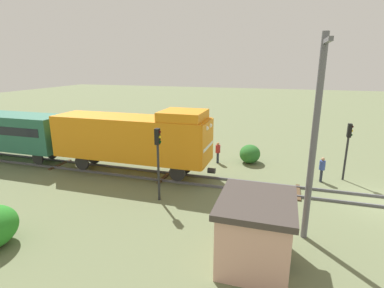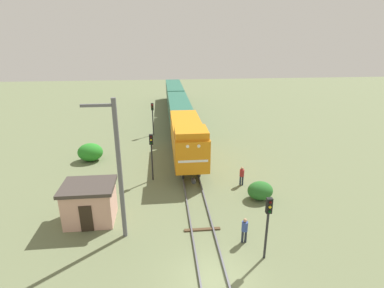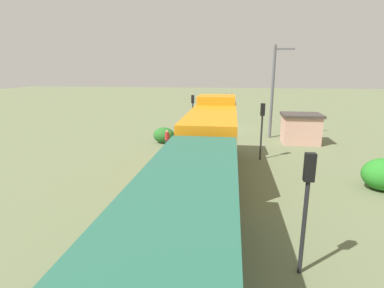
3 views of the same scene
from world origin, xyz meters
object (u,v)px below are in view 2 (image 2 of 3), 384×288
(locomotive, at_px, (187,137))
(traffic_signal_near, at_px, (268,217))
(worker_near_track, at_px, (245,229))
(relay_hut, at_px, (90,202))
(passenger_car_trailing, at_px, (174,92))
(traffic_signal_mid, at_px, (151,149))
(worker_by_signal, at_px, (242,175))
(passenger_car_leading, at_px, (179,109))
(catenary_mast, at_px, (119,169))
(traffic_signal_far, at_px, (153,113))

(locomotive, bearing_deg, traffic_signal_near, -77.22)
(locomotive, bearing_deg, worker_near_track, -79.23)
(worker_near_track, height_order, relay_hut, relay_hut)
(passenger_car_trailing, distance_m, relay_hut, 37.88)
(traffic_signal_mid, distance_m, worker_by_signal, 8.05)
(passenger_car_leading, distance_m, passenger_car_trailing, 14.60)
(catenary_mast, height_order, relay_hut, catenary_mast)
(catenary_mast, bearing_deg, worker_near_track, -10.81)
(traffic_signal_mid, height_order, worker_near_track, traffic_signal_mid)
(catenary_mast, bearing_deg, passenger_car_trailing, 82.64)
(traffic_signal_far, distance_m, relay_hut, 19.50)
(passenger_car_trailing, bearing_deg, passenger_car_leading, -90.00)
(locomotive, xyz_separation_m, passenger_car_trailing, (0.00, 27.94, -0.25))
(worker_near_track, relative_size, worker_by_signal, 1.00)
(locomotive, height_order, traffic_signal_far, locomotive)
(passenger_car_leading, relative_size, traffic_signal_far, 3.35)
(traffic_signal_far, xyz_separation_m, catenary_mast, (-1.46, -21.06, 1.80))
(traffic_signal_near, height_order, traffic_signal_far, traffic_signal_far)
(catenary_mast, xyz_separation_m, relay_hut, (-2.44, 2.01, -3.32))
(traffic_signal_near, height_order, worker_near_track, traffic_signal_near)
(passenger_car_leading, relative_size, passenger_car_trailing, 1.00)
(passenger_car_trailing, bearing_deg, traffic_signal_mid, -96.21)
(traffic_signal_far, xyz_separation_m, worker_by_signal, (7.80, -14.99, -1.91))
(passenger_car_leading, distance_m, catenary_mast, 25.14)
(traffic_signal_near, distance_m, catenary_mast, 8.98)
(passenger_car_leading, height_order, worker_by_signal, passenger_car_leading)
(worker_near_track, bearing_deg, worker_by_signal, 140.14)
(worker_by_signal, distance_m, relay_hut, 12.39)
(locomotive, distance_m, passenger_car_trailing, 27.94)
(locomotive, relative_size, worker_by_signal, 6.82)
(traffic_signal_near, distance_m, traffic_signal_mid, 12.66)
(passenger_car_leading, bearing_deg, worker_by_signal, -77.18)
(traffic_signal_far, relative_size, catenary_mast, 0.47)
(passenger_car_leading, bearing_deg, locomotive, -90.00)
(traffic_signal_far, bearing_deg, passenger_car_trailing, 78.73)
(passenger_car_trailing, bearing_deg, worker_near_track, -86.61)
(traffic_signal_near, relative_size, traffic_signal_far, 0.93)
(worker_near_track, bearing_deg, traffic_signal_mid, -174.39)
(passenger_car_leading, bearing_deg, relay_hut, -108.43)
(traffic_signal_mid, height_order, worker_by_signal, traffic_signal_mid)
(worker_by_signal, bearing_deg, worker_near_track, 42.19)
(traffic_signal_far, bearing_deg, traffic_signal_mid, -89.13)
(passenger_car_leading, height_order, passenger_car_trailing, same)
(traffic_signal_near, relative_size, relay_hut, 1.12)
(traffic_signal_mid, xyz_separation_m, worker_near_track, (5.80, -9.30, -1.96))
(locomotive, relative_size, catenary_mast, 1.30)
(passenger_car_leading, xyz_separation_m, worker_by_signal, (4.20, -18.46, -1.53))
(passenger_car_leading, xyz_separation_m, worker_near_track, (2.40, -25.95, -1.53))
(passenger_car_trailing, bearing_deg, traffic_signal_near, -85.65)
(passenger_car_leading, relative_size, traffic_signal_near, 3.58)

